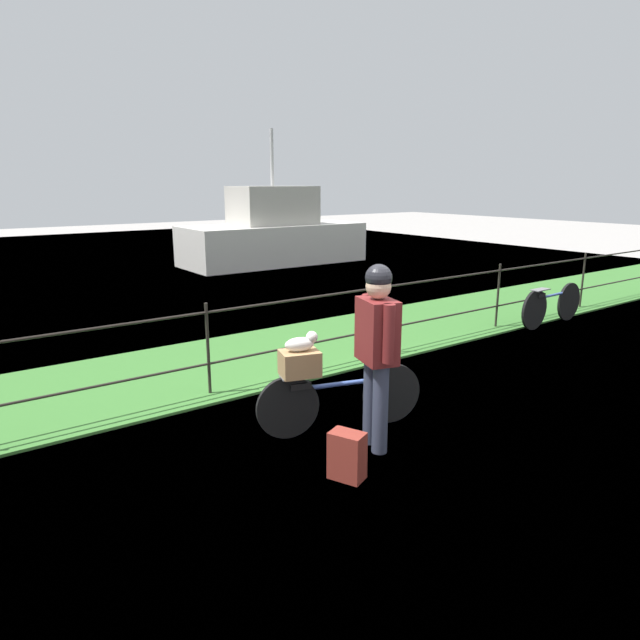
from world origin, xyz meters
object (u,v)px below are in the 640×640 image
object	(u,v)px
terrier_dog	(302,343)
wooden_crate	(300,363)
moored_boat_mid	(273,235)
bicycle_main	(339,398)
backpack_on_paving	(347,456)
bicycle_parked	(552,305)
cyclist_person	(377,341)

from	to	relation	value
terrier_dog	wooden_crate	bearing A→B (deg)	163.59
moored_boat_mid	bicycle_main	bearing A→B (deg)	-118.19
backpack_on_paving	bicycle_parked	size ratio (longest dim) A/B	0.23
moored_boat_mid	cyclist_person	bearing A→B (deg)	-116.96
cyclist_person	bicycle_main	bearing A→B (deg)	94.59
bicycle_main	wooden_crate	world-z (taller)	wooden_crate
wooden_crate	bicycle_main	bearing A→B (deg)	-16.41
backpack_on_paving	moored_boat_mid	distance (m)	12.67
terrier_dog	moored_boat_mid	world-z (taller)	moored_boat_mid
bicycle_main	bicycle_parked	size ratio (longest dim) A/B	0.94
bicycle_parked	backpack_on_paving	bearing A→B (deg)	-161.97
bicycle_main	backpack_on_paving	bearing A→B (deg)	-123.77
bicycle_parked	moored_boat_mid	distance (m)	9.18
wooden_crate	cyclist_person	world-z (taller)	cyclist_person
bicycle_main	cyclist_person	xyz separation A→B (m)	(0.04, -0.48, 0.68)
wooden_crate	bicycle_parked	world-z (taller)	wooden_crate
bicycle_main	backpack_on_paving	distance (m)	0.93
cyclist_person	moored_boat_mid	bearing A→B (deg)	63.04
cyclist_person	moored_boat_mid	xyz separation A→B (m)	(5.51, 10.82, -0.17)
cyclist_person	bicycle_parked	size ratio (longest dim) A/B	0.97
bicycle_main	terrier_dog	size ratio (longest dim) A/B	5.03
wooden_crate	cyclist_person	size ratio (longest dim) A/B	0.21
terrier_dog	backpack_on_paving	size ratio (longest dim) A/B	0.81
bicycle_parked	bicycle_main	bearing A→B (deg)	-167.85
bicycle_main	backpack_on_paving	world-z (taller)	bicycle_main
moored_boat_mid	bicycle_parked	bearing A→B (deg)	-90.62
wooden_crate	terrier_dog	world-z (taller)	terrier_dog
bicycle_main	bicycle_parked	xyz separation A→B (m)	(5.45, 1.17, 0.03)
bicycle_main	moored_boat_mid	xyz separation A→B (m)	(5.54, 10.34, 0.51)
wooden_crate	bicycle_parked	distance (m)	5.93
bicycle_main	terrier_dog	xyz separation A→B (m)	(-0.36, 0.10, 0.60)
cyclist_person	moored_boat_mid	world-z (taller)	moored_boat_mid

